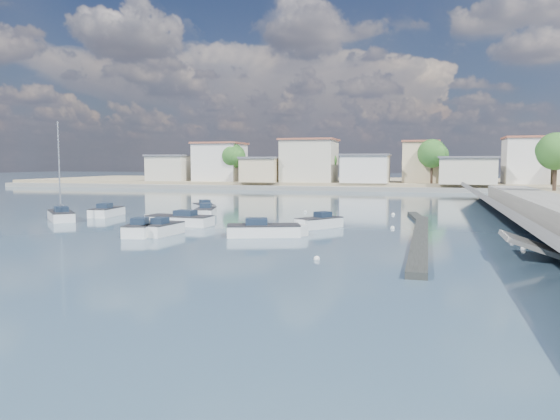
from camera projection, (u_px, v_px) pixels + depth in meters
The scene contains 16 objects.
ground at pixel (365, 204), 67.19m from camera, with size 400.00×400.00×0.00m, color #2E475D.
breakwater at pixel (420, 232), 39.11m from camera, with size 2.00×31.02×0.35m.
far_shore_land at pixel (392, 183), 117.12m from camera, with size 160.00×40.00×1.40m, color gray.
far_shore_quay at pixel (385, 189), 96.96m from camera, with size 160.00×2.50×0.80m, color slate.
far_town at pixel (447, 164), 99.46m from camera, with size 113.01×12.80×8.35m.
shore_trees at pixel (434, 156), 91.50m from camera, with size 74.56×38.32×7.92m.
motorboat_a at pixel (143, 229), 39.15m from camera, with size 2.55×4.78×1.48m.
motorboat_b at pixel (164, 229), 39.19m from camera, with size 1.82×4.15×1.48m.
motorboat_c at pixel (176, 221), 44.91m from camera, with size 6.10×2.41×1.48m.
motorboat_d at pixel (317, 223), 43.00m from camera, with size 3.55×4.05×1.48m.
motorboat_e at pixel (108, 212), 52.77m from camera, with size 2.26×5.04×1.48m.
motorboat_f at pixel (203, 208), 57.53m from camera, with size 3.61×4.06×1.48m.
motorboat_g at pixel (205, 213), 51.78m from camera, with size 2.79×4.96×1.48m.
motorboat_h at pixel (267, 231), 38.27m from camera, with size 5.72×3.57×1.48m.
sailboat at pixel (60, 215), 48.97m from camera, with size 4.98×5.13×9.00m.
mooring_buoys at pixel (398, 230), 41.64m from camera, with size 18.17×27.28×0.34m.
Camera 1 is at (7.40, -27.41, 5.18)m, focal length 35.00 mm.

